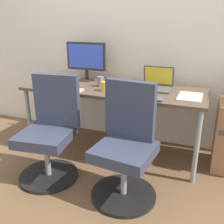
% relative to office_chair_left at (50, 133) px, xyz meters
% --- Properties ---
extents(ground_plane, '(5.28, 5.28, 0.00)m').
position_rel_office_chair_left_xyz_m(ground_plane, '(0.36, 0.66, -0.42)').
color(ground_plane, brown).
extents(back_wall, '(4.40, 0.04, 2.60)m').
position_rel_office_chair_left_xyz_m(back_wall, '(0.36, 1.09, 0.88)').
color(back_wall, silver).
rests_on(back_wall, ground).
extents(desk, '(1.88, 0.71, 0.73)m').
position_rel_office_chair_left_xyz_m(desk, '(0.36, 0.66, 0.24)').
color(desk, brown).
rests_on(desk, ground).
extents(office_chair_left, '(0.54, 0.54, 0.94)m').
position_rel_office_chair_left_xyz_m(office_chair_left, '(0.00, 0.00, 0.00)').
color(office_chair_left, black).
rests_on(office_chair_left, ground).
extents(office_chair_right, '(0.54, 0.54, 0.94)m').
position_rel_office_chair_left_xyz_m(office_chair_right, '(0.72, 0.00, 0.00)').
color(office_chair_right, black).
rests_on(office_chair_right, ground).
extents(desktop_monitor, '(0.48, 0.18, 0.43)m').
position_rel_office_chair_left_xyz_m(desktop_monitor, '(-0.06, 0.87, 0.55)').
color(desktop_monitor, '#262626').
rests_on(desktop_monitor, desk).
extents(open_laptop, '(0.31, 0.27, 0.22)m').
position_rel_office_chair_left_xyz_m(open_laptop, '(0.79, 0.76, 0.36)').
color(open_laptop, '#4C4C51').
rests_on(open_laptop, desk).
extents(keyboard_by_monitor, '(0.34, 0.12, 0.02)m').
position_rel_office_chair_left_xyz_m(keyboard_by_monitor, '(-0.04, 0.38, 0.31)').
color(keyboard_by_monitor, '#B7B7B7').
rests_on(keyboard_by_monitor, desk).
extents(keyboard_by_laptop, '(0.34, 0.12, 0.02)m').
position_rel_office_chair_left_xyz_m(keyboard_by_laptop, '(0.76, 0.38, 0.31)').
color(keyboard_by_laptop, '#515156').
rests_on(keyboard_by_laptop, desk).
extents(mouse_by_monitor, '(0.06, 0.10, 0.03)m').
position_rel_office_chair_left_xyz_m(mouse_by_monitor, '(-0.26, 0.37, 0.32)').
color(mouse_by_monitor, silver).
rests_on(mouse_by_monitor, desk).
extents(mouse_by_laptop, '(0.06, 0.10, 0.03)m').
position_rel_office_chair_left_xyz_m(mouse_by_laptop, '(-0.44, 0.56, 0.32)').
color(mouse_by_laptop, '#515156').
rests_on(mouse_by_laptop, desk).
extents(coffee_mug, '(0.08, 0.08, 0.09)m').
position_rel_office_chair_left_xyz_m(coffee_mug, '(0.33, 0.51, 0.35)').
color(coffee_mug, yellow).
rests_on(coffee_mug, desk).
extents(pen_cup, '(0.07, 0.07, 0.10)m').
position_rel_office_chair_left_xyz_m(pen_cup, '(0.21, 0.66, 0.36)').
color(pen_cup, slate).
rests_on(pen_cup, desk).
extents(phone_near_monitor, '(0.07, 0.14, 0.01)m').
position_rel_office_chair_left_xyz_m(phone_near_monitor, '(-0.40, 0.80, 0.31)').
color(phone_near_monitor, black).
rests_on(phone_near_monitor, desk).
extents(notebook, '(0.21, 0.15, 0.03)m').
position_rel_office_chair_left_xyz_m(notebook, '(-0.18, 0.58, 0.32)').
color(notebook, orange).
rests_on(notebook, desk).
extents(paper_pile, '(0.21, 0.30, 0.01)m').
position_rel_office_chair_left_xyz_m(paper_pile, '(1.13, 0.58, 0.31)').
color(paper_pile, white).
rests_on(paper_pile, desk).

